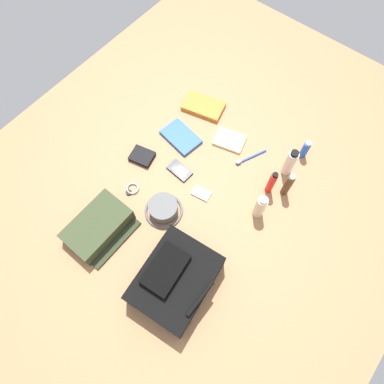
{
  "coord_description": "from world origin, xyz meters",
  "views": [
    {
      "loc": [
        0.49,
        0.4,
        1.45
      ],
      "look_at": [
        0.0,
        0.0,
        0.04
      ],
      "focal_mm": 31.41,
      "sensor_mm": 36.0,
      "label": 1
    }
  ],
  "objects_px": {
    "travel_guidebook": "(181,137)",
    "bucket_hat": "(163,209)",
    "sunscreen_spray": "(271,183)",
    "media_player": "(201,193)",
    "wallet": "(142,156)",
    "cell_phone": "(180,170)",
    "toothbrush": "(249,158)",
    "notepad": "(230,140)",
    "wristwatch": "(132,189)",
    "cologne_bottle": "(288,185)",
    "lotion_bottle": "(260,207)",
    "deodorant_spray": "(305,149)",
    "paperback_novel": "(203,106)",
    "backpack": "(175,280)",
    "toiletry_pouch": "(99,227)"
  },
  "relations": [
    {
      "from": "cell_phone",
      "to": "notepad",
      "type": "xyz_separation_m",
      "value": [
        -0.29,
        0.09,
        0.0
      ]
    },
    {
      "from": "sunscreen_spray",
      "to": "toothbrush",
      "type": "relative_size",
      "value": 1.02
    },
    {
      "from": "backpack",
      "to": "paperback_novel",
      "type": "height_order",
      "value": "backpack"
    },
    {
      "from": "bucket_hat",
      "to": "toothbrush",
      "type": "distance_m",
      "value": 0.5
    },
    {
      "from": "travel_guidebook",
      "to": "toothbrush",
      "type": "height_order",
      "value": "toothbrush"
    },
    {
      "from": "deodorant_spray",
      "to": "cell_phone",
      "type": "relative_size",
      "value": 0.94
    },
    {
      "from": "lotion_bottle",
      "to": "paperback_novel",
      "type": "distance_m",
      "value": 0.65
    },
    {
      "from": "cell_phone",
      "to": "wallet",
      "type": "bearing_deg",
      "value": -73.36
    },
    {
      "from": "notepad",
      "to": "wristwatch",
      "type": "bearing_deg",
      "value": -36.65
    },
    {
      "from": "wallet",
      "to": "cell_phone",
      "type": "bearing_deg",
      "value": 92.84
    },
    {
      "from": "cologne_bottle",
      "to": "toothbrush",
      "type": "xyz_separation_m",
      "value": [
        -0.05,
        -0.23,
        -0.07
      ]
    },
    {
      "from": "bucket_hat",
      "to": "wallet",
      "type": "xyz_separation_m",
      "value": [
        -0.15,
        -0.27,
        -0.02
      ]
    },
    {
      "from": "bucket_hat",
      "to": "deodorant_spray",
      "type": "relative_size",
      "value": 1.55
    },
    {
      "from": "toothbrush",
      "to": "cologne_bottle",
      "type": "bearing_deg",
      "value": 78.13
    },
    {
      "from": "backpack",
      "to": "bucket_hat",
      "type": "relative_size",
      "value": 2.11
    },
    {
      "from": "sunscreen_spray",
      "to": "wristwatch",
      "type": "xyz_separation_m",
      "value": [
        0.4,
        -0.51,
        -0.07
      ]
    },
    {
      "from": "cell_phone",
      "to": "notepad",
      "type": "distance_m",
      "value": 0.31
    },
    {
      "from": "toiletry_pouch",
      "to": "paperback_novel",
      "type": "relative_size",
      "value": 1.24
    },
    {
      "from": "sunscreen_spray",
      "to": "media_player",
      "type": "distance_m",
      "value": 0.33
    },
    {
      "from": "cologne_bottle",
      "to": "cell_phone",
      "type": "distance_m",
      "value": 0.51
    },
    {
      "from": "lotion_bottle",
      "to": "notepad",
      "type": "height_order",
      "value": "lotion_bottle"
    },
    {
      "from": "sunscreen_spray",
      "to": "wristwatch",
      "type": "relative_size",
      "value": 2.32
    },
    {
      "from": "cell_phone",
      "to": "toiletry_pouch",
      "type": "bearing_deg",
      "value": -10.98
    },
    {
      "from": "backpack",
      "to": "wallet",
      "type": "height_order",
      "value": "backpack"
    },
    {
      "from": "lotion_bottle",
      "to": "travel_guidebook",
      "type": "height_order",
      "value": "lotion_bottle"
    },
    {
      "from": "deodorant_spray",
      "to": "sunscreen_spray",
      "type": "xyz_separation_m",
      "value": [
        0.27,
        -0.03,
        0.02
      ]
    },
    {
      "from": "travel_guidebook",
      "to": "wallet",
      "type": "distance_m",
      "value": 0.22
    },
    {
      "from": "toothbrush",
      "to": "notepad",
      "type": "distance_m",
      "value": 0.14
    },
    {
      "from": "paperback_novel",
      "to": "media_player",
      "type": "height_order",
      "value": "paperback_novel"
    },
    {
      "from": "bucket_hat",
      "to": "travel_guidebook",
      "type": "height_order",
      "value": "bucket_hat"
    },
    {
      "from": "notepad",
      "to": "backpack",
      "type": "bearing_deg",
      "value": 3.42
    },
    {
      "from": "cologne_bottle",
      "to": "sunscreen_spray",
      "type": "xyz_separation_m",
      "value": [
        0.04,
        -0.06,
        -0.0
      ]
    },
    {
      "from": "toiletry_pouch",
      "to": "wristwatch",
      "type": "bearing_deg",
      "value": -173.88
    },
    {
      "from": "sunscreen_spray",
      "to": "media_player",
      "type": "xyz_separation_m",
      "value": [
        0.21,
        -0.24,
        -0.07
      ]
    },
    {
      "from": "travel_guidebook",
      "to": "wristwatch",
      "type": "height_order",
      "value": "travel_guidebook"
    },
    {
      "from": "deodorant_spray",
      "to": "toothbrush",
      "type": "height_order",
      "value": "deodorant_spray"
    },
    {
      "from": "backpack",
      "to": "cologne_bottle",
      "type": "xyz_separation_m",
      "value": [
        -0.64,
        0.13,
        0.01
      ]
    },
    {
      "from": "sunscreen_spray",
      "to": "toothbrush",
      "type": "distance_m",
      "value": 0.2
    },
    {
      "from": "wristwatch",
      "to": "wallet",
      "type": "bearing_deg",
      "value": -153.38
    },
    {
      "from": "bucket_hat",
      "to": "wallet",
      "type": "bearing_deg",
      "value": -118.97
    },
    {
      "from": "travel_guidebook",
      "to": "media_player",
      "type": "distance_m",
      "value": 0.33
    },
    {
      "from": "cologne_bottle",
      "to": "lotion_bottle",
      "type": "height_order",
      "value": "cologne_bottle"
    },
    {
      "from": "backpack",
      "to": "wristwatch",
      "type": "distance_m",
      "value": 0.49
    },
    {
      "from": "deodorant_spray",
      "to": "sunscreen_spray",
      "type": "distance_m",
      "value": 0.27
    },
    {
      "from": "lotion_bottle",
      "to": "backpack",
      "type": "bearing_deg",
      "value": -10.78
    },
    {
      "from": "bucket_hat",
      "to": "sunscreen_spray",
      "type": "xyz_separation_m",
      "value": [
        -0.39,
        0.32,
        0.05
      ]
    },
    {
      "from": "lotion_bottle",
      "to": "cell_phone",
      "type": "distance_m",
      "value": 0.43
    },
    {
      "from": "travel_guidebook",
      "to": "bucket_hat",
      "type": "bearing_deg",
      "value": 28.33
    },
    {
      "from": "sunscreen_spray",
      "to": "cell_phone",
      "type": "xyz_separation_m",
      "value": [
        0.19,
        -0.39,
        -0.07
      ]
    },
    {
      "from": "paperback_novel",
      "to": "travel_guidebook",
      "type": "xyz_separation_m",
      "value": [
        0.22,
        0.03,
        -0.0
      ]
    }
  ]
}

